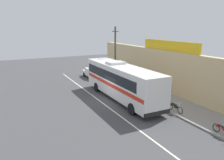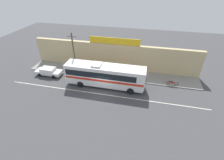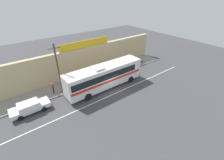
{
  "view_description": "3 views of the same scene",
  "coord_description": "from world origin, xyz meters",
  "px_view_note": "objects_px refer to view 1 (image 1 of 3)",
  "views": [
    {
      "loc": [
        19.29,
        -9.26,
        7.46
      ],
      "look_at": [
        -2.76,
        1.77,
        1.41
      ],
      "focal_mm": 35.39,
      "sensor_mm": 36.0,
      "label": 1
    },
    {
      "loc": [
        5.62,
        -18.65,
        14.88
      ],
      "look_at": [
        1.15,
        1.13,
        1.45
      ],
      "focal_mm": 25.65,
      "sensor_mm": 36.0,
      "label": 2
    },
    {
      "loc": [
        -11.39,
        -15.25,
        13.13
      ],
      "look_at": [
        0.95,
        1.0,
        1.15
      ],
      "focal_mm": 24.93,
      "sensor_mm": 36.0,
      "label": 3
    }
  ],
  "objects_px": {
    "utility_pole": "(115,54)",
    "motorcycle_orange": "(224,130)",
    "parked_car": "(93,73)",
    "pedestrian_far_left": "(116,73)",
    "intercity_bus": "(121,80)",
    "pedestrian_far_right": "(144,84)",
    "motorcycle_blue": "(175,107)"
  },
  "relations": [
    {
      "from": "pedestrian_far_right",
      "to": "motorcycle_blue",
      "type": "bearing_deg",
      "value": -8.57
    },
    {
      "from": "utility_pole",
      "to": "pedestrian_far_left",
      "type": "height_order",
      "value": "utility_pole"
    },
    {
      "from": "utility_pole",
      "to": "pedestrian_far_left",
      "type": "xyz_separation_m",
      "value": [
        -1.02,
        0.69,
        -2.77
      ]
    },
    {
      "from": "utility_pole",
      "to": "motorcycle_orange",
      "type": "relative_size",
      "value": 3.94
    },
    {
      "from": "motorcycle_blue",
      "to": "pedestrian_far_right",
      "type": "distance_m",
      "value": 6.1
    },
    {
      "from": "intercity_bus",
      "to": "motorcycle_orange",
      "type": "bearing_deg",
      "value": 12.69
    },
    {
      "from": "intercity_bus",
      "to": "pedestrian_far_right",
      "type": "distance_m",
      "value": 3.44
    },
    {
      "from": "motorcycle_blue",
      "to": "pedestrian_far_left",
      "type": "bearing_deg",
      "value": 176.97
    },
    {
      "from": "pedestrian_far_right",
      "to": "utility_pole",
      "type": "bearing_deg",
      "value": -170.1
    },
    {
      "from": "utility_pole",
      "to": "pedestrian_far_left",
      "type": "distance_m",
      "value": 3.04
    },
    {
      "from": "intercity_bus",
      "to": "parked_car",
      "type": "relative_size",
      "value": 2.7
    },
    {
      "from": "intercity_bus",
      "to": "parked_car",
      "type": "height_order",
      "value": "intercity_bus"
    },
    {
      "from": "motorcycle_blue",
      "to": "pedestrian_far_right",
      "type": "relative_size",
      "value": 1.08
    },
    {
      "from": "parked_car",
      "to": "utility_pole",
      "type": "bearing_deg",
      "value": 16.43
    },
    {
      "from": "motorcycle_orange",
      "to": "pedestrian_far_left",
      "type": "relative_size",
      "value": 1.08
    },
    {
      "from": "parked_car",
      "to": "pedestrian_far_left",
      "type": "xyz_separation_m",
      "value": [
        3.6,
        2.05,
        0.39
      ]
    },
    {
      "from": "utility_pole",
      "to": "pedestrian_far_right",
      "type": "bearing_deg",
      "value": 9.9
    },
    {
      "from": "utility_pole",
      "to": "motorcycle_blue",
      "type": "relative_size",
      "value": 3.95
    },
    {
      "from": "pedestrian_far_left",
      "to": "pedestrian_far_right",
      "type": "relative_size",
      "value": 1.0
    },
    {
      "from": "intercity_bus",
      "to": "motorcycle_blue",
      "type": "xyz_separation_m",
      "value": [
        5.6,
        2.38,
        -1.5
      ]
    },
    {
      "from": "utility_pole",
      "to": "pedestrian_far_left",
      "type": "relative_size",
      "value": 4.27
    },
    {
      "from": "motorcycle_orange",
      "to": "pedestrian_far_right",
      "type": "xyz_separation_m",
      "value": [
        -10.85,
        0.93,
        0.57
      ]
    },
    {
      "from": "intercity_bus",
      "to": "parked_car",
      "type": "distance_m",
      "value": 10.53
    },
    {
      "from": "motorcycle_orange",
      "to": "pedestrian_far_right",
      "type": "bearing_deg",
      "value": 175.08
    },
    {
      "from": "intercity_bus",
      "to": "motorcycle_blue",
      "type": "height_order",
      "value": "intercity_bus"
    },
    {
      "from": "motorcycle_orange",
      "to": "utility_pole",
      "type": "bearing_deg",
      "value": -179.99
    },
    {
      "from": "intercity_bus",
      "to": "pedestrian_far_right",
      "type": "height_order",
      "value": "intercity_bus"
    },
    {
      "from": "motorcycle_blue",
      "to": "motorcycle_orange",
      "type": "bearing_deg",
      "value": -0.36
    },
    {
      "from": "motorcycle_orange",
      "to": "intercity_bus",
      "type": "bearing_deg",
      "value": -167.31
    },
    {
      "from": "intercity_bus",
      "to": "parked_car",
      "type": "xyz_separation_m",
      "value": [
        -10.4,
        0.99,
        -1.33
      ]
    },
    {
      "from": "motorcycle_blue",
      "to": "intercity_bus",
      "type": "bearing_deg",
      "value": -156.95
    },
    {
      "from": "parked_car",
      "to": "motorcycle_orange",
      "type": "height_order",
      "value": "parked_car"
    }
  ]
}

